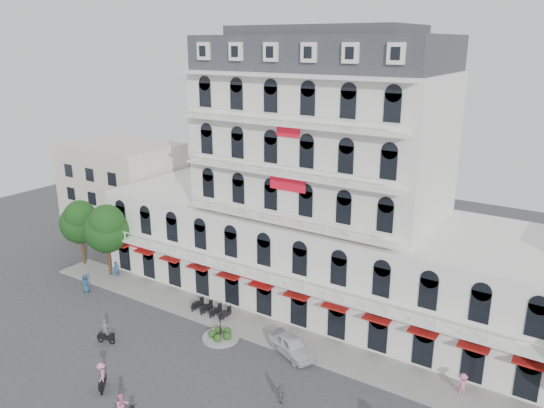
{
  "coord_description": "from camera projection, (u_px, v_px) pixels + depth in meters",
  "views": [
    {
      "loc": [
        22.6,
        -25.22,
        24.46
      ],
      "look_at": [
        -0.35,
        10.0,
        11.54
      ],
      "focal_mm": 35.0,
      "sensor_mm": 36.0,
      "label": 1
    }
  ],
  "objects": [
    {
      "name": "sidewalk",
      "position": [
        269.0,
        332.0,
        46.36
      ],
      "size": [
        53.0,
        4.0,
        0.16
      ],
      "primitive_type": "cube",
      "color": "gray",
      "rests_on": "ground"
    },
    {
      "name": "tree_west_outer",
      "position": [
        80.0,
        220.0,
        59.14
      ],
      "size": [
        4.5,
        4.48,
        7.76
      ],
      "color": "#382314",
      "rests_on": "ground"
    },
    {
      "name": "pedestrian_right",
      "position": [
        463.0,
        385.0,
        38.01
      ],
      "size": [
        1.32,
        1.07,
        1.77
      ],
      "primitive_type": "imported",
      "rotation": [
        0.0,
        0.0,
        3.57
      ],
      "color": "#C7698B",
      "rests_on": "ground"
    },
    {
      "name": "main_building",
      "position": [
        321.0,
        200.0,
        50.66
      ],
      "size": [
        45.0,
        15.0,
        25.8
      ],
      "color": "silver",
      "rests_on": "ground"
    },
    {
      "name": "parked_scooter_row",
      "position": [
        211.0,
        315.0,
        49.54
      ],
      "size": [
        4.4,
        1.8,
        1.1
      ],
      "primitive_type": null,
      "color": "black",
      "rests_on": "ground"
    },
    {
      "name": "pedestrian_far",
      "position": [
        117.0,
        270.0,
        56.94
      ],
      "size": [
        0.71,
        0.82,
        1.89
      ],
      "primitive_type": "imported",
      "rotation": [
        0.0,
        0.0,
        1.13
      ],
      "color": "navy",
      "rests_on": "ground"
    },
    {
      "name": "flank_building_west",
      "position": [
        124.0,
        189.0,
        69.08
      ],
      "size": [
        14.0,
        10.0,
        12.0
      ],
      "primitive_type": "cube",
      "color": "beige",
      "rests_on": "ground"
    },
    {
      "name": "traffic_island",
      "position": [
        221.0,
        336.0,
        45.47
      ],
      "size": [
        3.2,
        3.2,
        1.6
      ],
      "color": "gray",
      "rests_on": "ground"
    },
    {
      "name": "rider_west",
      "position": [
        105.0,
        332.0,
        44.57
      ],
      "size": [
        1.66,
        0.78,
        2.26
      ],
      "rotation": [
        0.0,
        0.0,
        0.3
      ],
      "color": "black",
      "rests_on": "ground"
    },
    {
      "name": "ground",
      "position": [
        202.0,
        387.0,
        39.18
      ],
      "size": [
        120.0,
        120.0,
        0.0
      ],
      "primitive_type": "plane",
      "color": "#38383A",
      "rests_on": "ground"
    },
    {
      "name": "pedestrian_mid",
      "position": [
        281.0,
        394.0,
        37.14
      ],
      "size": [
        0.95,
        0.44,
        1.59
      ],
      "primitive_type": "imported",
      "rotation": [
        0.0,
        0.0,
        3.09
      ],
      "color": "slate",
      "rests_on": "ground"
    },
    {
      "name": "tree_west_inner",
      "position": [
        106.0,
        227.0,
        56.03
      ],
      "size": [
        4.76,
        4.76,
        8.25
      ],
      "color": "#382314",
      "rests_on": "ground"
    },
    {
      "name": "rider_center",
      "position": [
        102.0,
        376.0,
        38.53
      ],
      "size": [
        1.24,
        1.37,
        2.24
      ],
      "rotation": [
        0.0,
        0.0,
        5.42
      ],
      "color": "black",
      "rests_on": "ground"
    },
    {
      "name": "parked_car",
      "position": [
        292.0,
        345.0,
        43.06
      ],
      "size": [
        5.11,
        3.6,
        1.62
      ],
      "primitive_type": "imported",
      "rotation": [
        0.0,
        0.0,
        1.17
      ],
      "color": "silver",
      "rests_on": "ground"
    },
    {
      "name": "rider_southwest",
      "position": [
        122.0,
        408.0,
        35.16
      ],
      "size": [
        0.97,
        1.6,
        2.25
      ],
      "rotation": [
        0.0,
        0.0,
        1.14
      ],
      "color": "black",
      "rests_on": "ground"
    },
    {
      "name": "pedestrian_left",
      "position": [
        86.0,
        283.0,
        53.71
      ],
      "size": [
        1.05,
        0.8,
        1.92
      ],
      "primitive_type": "imported",
      "rotation": [
        0.0,
        0.0,
        0.22
      ],
      "color": "navy",
      "rests_on": "ground"
    }
  ]
}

